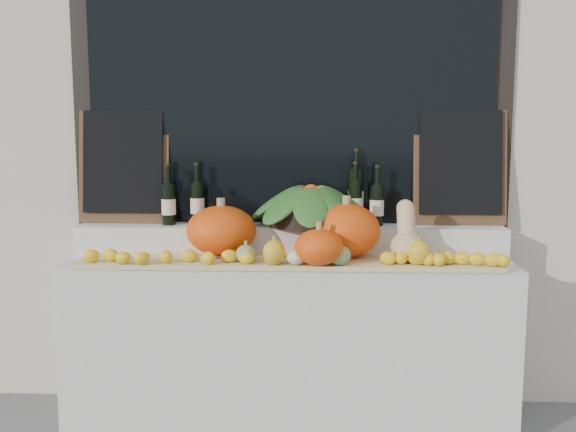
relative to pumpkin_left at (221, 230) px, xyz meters
The scene contains 18 objects.
storefront_facade 1.46m from the pumpkin_left, 64.51° to the left, with size 7.00×0.94×4.50m.
display_sill 0.69m from the pumpkin_left, ahead, with size 2.30×0.55×0.88m, color silver.
rear_tier 0.39m from the pumpkin_left, 25.00° to the left, with size 2.30×0.25×0.16m, color silver.
straw_bedding 0.39m from the pumpkin_left, 17.76° to the right, with size 2.10×0.32×0.03m, color tan.
pumpkin_left is the anchor object (origin of this frame).
pumpkin_right 0.65m from the pumpkin_left, ahead, with size 0.35×0.35×0.28m, color #F0500C.
pumpkin_center 0.56m from the pumpkin_left, 24.87° to the right, with size 0.24×0.24×0.18m, color #F0500C.
butternut_squash 0.95m from the pumpkin_left, ahead, with size 0.17×0.22×0.30m.
decorative_gourds 0.58m from the pumpkin_left, 21.88° to the right, with size 0.95×0.15×0.14m.
lemon_heap 0.43m from the pumpkin_left, 32.41° to the right, with size 2.20×0.16×0.06m, color yellow, non-canonical shape.
produce_bowl 0.50m from the pumpkin_left, 17.64° to the left, with size 0.70×0.70×0.23m.
wine_bottle_far_left 0.36m from the pumpkin_left, 154.36° to the left, with size 0.08×0.08×0.33m.
wine_bottle_near_left 0.27m from the pumpkin_left, 131.20° to the left, with size 0.08×0.08×0.34m.
wine_bottle_tall 0.76m from the pumpkin_left, 17.08° to the left, with size 0.08×0.08×0.41m.
wine_bottle_near_right 0.74m from the pumpkin_left, 14.37° to the left, with size 0.08×0.08×0.35m.
wine_bottle_far_right 0.84m from the pumpkin_left, 11.31° to the left, with size 0.08×0.08×0.33m.
chalkboard_left 0.70m from the pumpkin_left, 158.39° to the left, with size 0.50×0.11×0.62m.
chalkboard_right 1.33m from the pumpkin_left, 10.09° to the left, with size 0.50×0.11×0.62m.
Camera 1 is at (0.13, -1.76, 1.56)m, focal length 40.00 mm.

